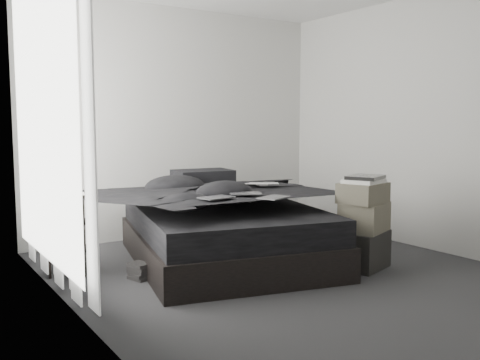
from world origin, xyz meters
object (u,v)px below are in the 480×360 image
bed (225,246)px  laptop (261,177)px  side_stand (69,234)px  box_lower (362,249)px

bed → laptop: (0.39, -0.04, 0.63)m
laptop → side_stand: laptop is taller
side_stand → laptop: bearing=-13.7°
side_stand → box_lower: side_stand is taller
laptop → box_lower: laptop is taller
side_stand → box_lower: 2.59m
bed → side_stand: side_stand is taller
bed → laptop: 0.75m
laptop → box_lower: size_ratio=0.75×
laptop → box_lower: 1.16m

